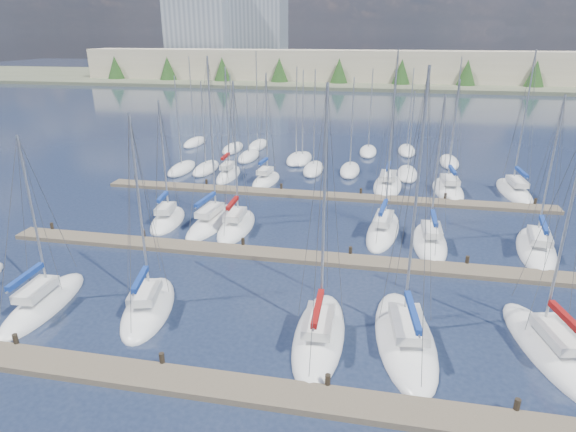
% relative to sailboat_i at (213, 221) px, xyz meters
% --- Properties ---
extents(ground, '(400.00, 400.00, 0.00)m').
position_rel_sailboat_i_xyz_m(ground, '(7.92, 38.76, -0.19)').
color(ground, '#242F48').
rests_on(ground, ground).
extents(dock_near, '(44.00, 1.93, 1.10)m').
position_rel_sailboat_i_xyz_m(dock_near, '(7.92, -19.22, -0.04)').
color(dock_near, '#6B5E4C').
rests_on(dock_near, ground).
extents(dock_mid, '(44.00, 1.93, 1.10)m').
position_rel_sailboat_i_xyz_m(dock_mid, '(7.92, -5.22, -0.04)').
color(dock_mid, '#6B5E4C').
rests_on(dock_mid, ground).
extents(dock_far, '(44.00, 1.93, 1.10)m').
position_rel_sailboat_i_xyz_m(dock_far, '(7.92, 8.78, -0.04)').
color(dock_far, '#6B5E4C').
rests_on(dock_far, ground).
extents(sailboat_i, '(3.33, 8.94, 14.24)m').
position_rel_sailboat_i_xyz_m(sailboat_i, '(0.00, 0.00, 0.00)').
color(sailboat_i, white).
rests_on(sailboat_i, ground).
extents(sailboat_d, '(2.80, 8.53, 13.85)m').
position_rel_sailboat_i_xyz_m(sailboat_d, '(11.03, -14.49, -0.01)').
color(sailboat_d, white).
rests_on(sailboat_d, ground).
extents(sailboat_e, '(4.04, 9.59, 14.60)m').
position_rel_sailboat_i_xyz_m(sailboat_e, '(15.49, -13.84, -0.01)').
color(sailboat_e, white).
rests_on(sailboat_e, ground).
extents(sailboat_m, '(3.97, 8.90, 12.01)m').
position_rel_sailboat_i_xyz_m(sailboat_m, '(25.38, -0.59, -0.02)').
color(sailboat_m, white).
rests_on(sailboat_m, ground).
extents(sailboat_l, '(2.57, 7.74, 11.86)m').
position_rel_sailboat_i_xyz_m(sailboat_l, '(17.72, -0.85, -0.01)').
color(sailboat_l, white).
rests_on(sailboat_l, ground).
extents(sailboat_c, '(4.15, 7.52, 12.09)m').
position_rel_sailboat_i_xyz_m(sailboat_c, '(0.87, -13.66, -0.01)').
color(sailboat_c, white).
rests_on(sailboat_c, ground).
extents(sailboat_h, '(3.20, 6.51, 10.91)m').
position_rel_sailboat_i_xyz_m(sailboat_h, '(-3.90, -0.42, -0.01)').
color(sailboat_h, white).
rests_on(sailboat_h, ground).
extents(sailboat_b, '(2.79, 7.81, 10.84)m').
position_rel_sailboat_i_xyz_m(sailboat_b, '(-5.39, -14.50, -0.02)').
color(sailboat_b, white).
rests_on(sailboat_b, ground).
extents(sailboat_j, '(2.76, 7.40, 12.51)m').
position_rel_sailboat_i_xyz_m(sailboat_j, '(2.27, -0.58, -0.01)').
color(sailboat_j, white).
rests_on(sailboat_j, ground).
extents(sailboat_f, '(4.26, 9.07, 12.55)m').
position_rel_sailboat_i_xyz_m(sailboat_f, '(22.60, -13.38, -0.01)').
color(sailboat_f, white).
rests_on(sailboat_f, ground).
extents(sailboat_p, '(3.40, 8.72, 14.41)m').
position_rel_sailboat_i_xyz_m(sailboat_p, '(14.52, 13.36, -0.01)').
color(sailboat_p, white).
rests_on(sailboat_p, ground).
extents(sailboat_k, '(3.44, 9.00, 13.34)m').
position_rel_sailboat_i_xyz_m(sailboat_k, '(14.19, 0.89, -0.00)').
color(sailboat_k, white).
rests_on(sailboat_k, ground).
extents(sailboat_q, '(3.31, 8.19, 11.73)m').
position_rel_sailboat_i_xyz_m(sailboat_q, '(20.57, 13.06, -0.02)').
color(sailboat_q, white).
rests_on(sailboat_q, ground).
extents(sailboat_o, '(2.86, 6.46, 12.10)m').
position_rel_sailboat_i_xyz_m(sailboat_o, '(1.61, 12.59, 0.00)').
color(sailboat_o, white).
rests_on(sailboat_o, ground).
extents(sailboat_r, '(3.09, 9.02, 14.45)m').
position_rel_sailboat_i_xyz_m(sailboat_r, '(27.05, 13.68, -0.00)').
color(sailboat_r, white).
rests_on(sailboat_r, ground).
extents(sailboat_n, '(2.24, 6.85, 12.55)m').
position_rel_sailboat_i_xyz_m(sailboat_n, '(-3.05, 13.91, 0.01)').
color(sailboat_n, white).
rests_on(sailboat_n, ground).
extents(distant_boats, '(36.93, 20.75, 13.30)m').
position_rel_sailboat_i_xyz_m(distant_boats, '(3.58, 22.53, 0.10)').
color(distant_boats, '#9EA0A5').
rests_on(distant_boats, ground).
extents(shoreline, '(400.00, 60.00, 38.00)m').
position_rel_sailboat_i_xyz_m(shoreline, '(-5.37, 128.53, 7.25)').
color(shoreline, '#666B51').
rests_on(shoreline, ground).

